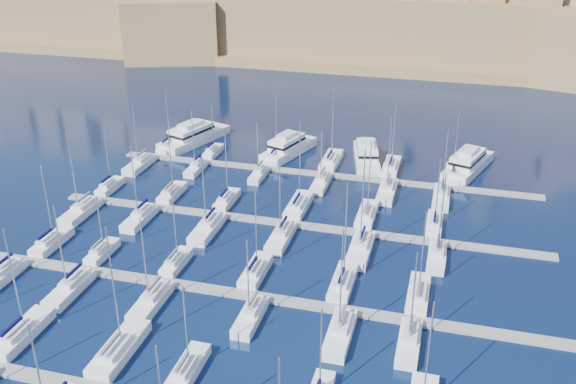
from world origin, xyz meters
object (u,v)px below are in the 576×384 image
(sailboat_2, at_px, (119,349))
(motor_yacht_d, at_px, (468,163))
(motor_yacht_b, at_px, (288,147))
(motor_yacht_a, at_px, (193,136))
(motor_yacht_c, at_px, (366,155))

(sailboat_2, height_order, motor_yacht_d, sailboat_2)
(sailboat_2, height_order, motor_yacht_b, sailboat_2)
(sailboat_2, relative_size, motor_yacht_b, 1.06)
(sailboat_2, xyz_separation_m, motor_yacht_a, (-19.84, 70.18, 0.94))
(motor_yacht_d, bearing_deg, motor_yacht_a, 179.28)
(motor_yacht_c, height_order, motor_yacht_d, same)
(motor_yacht_b, bearing_deg, motor_yacht_a, 176.50)
(motor_yacht_a, height_order, motor_yacht_d, same)
(sailboat_2, distance_m, motor_yacht_d, 79.91)
(motor_yacht_b, relative_size, motor_yacht_c, 1.03)
(motor_yacht_a, bearing_deg, motor_yacht_b, -3.50)
(motor_yacht_a, xyz_separation_m, motor_yacht_b, (22.27, -1.36, 0.00))
(sailboat_2, relative_size, motor_yacht_a, 0.90)
(motor_yacht_d, bearing_deg, motor_yacht_c, -177.76)
(motor_yacht_c, distance_m, motor_yacht_d, 20.28)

